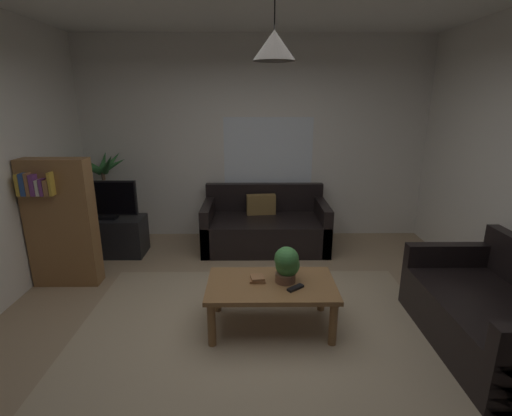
{
  "coord_description": "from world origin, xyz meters",
  "views": [
    {
      "loc": [
        -0.03,
        -2.9,
        1.99
      ],
      "look_at": [
        0.0,
        0.3,
        1.05
      ],
      "focal_mm": 26.27,
      "sensor_mm": 36.0,
      "label": 1
    }
  ],
  "objects_px": {
    "book_on_table_1": "(257,278)",
    "potted_plant_on_table": "(287,264)",
    "bookshelf_corner": "(61,222)",
    "book_on_table_0": "(258,281)",
    "couch_right_side": "(495,317)",
    "tv": "(105,199)",
    "potted_palm_corner": "(104,198)",
    "couch_under_window": "(265,228)",
    "coffee_table": "(271,290)",
    "tv_stand": "(110,236)",
    "remote_on_table_0": "(295,288)",
    "pendant_lamp": "(274,45)"
  },
  "relations": [
    {
      "from": "couch_under_window",
      "to": "potted_plant_on_table",
      "type": "relative_size",
      "value": 5.12
    },
    {
      "from": "tv",
      "to": "potted_palm_corner",
      "type": "height_order",
      "value": "potted_palm_corner"
    },
    {
      "from": "potted_plant_on_table",
      "to": "tv",
      "type": "bearing_deg",
      "value": 143.29
    },
    {
      "from": "potted_plant_on_table",
      "to": "remote_on_table_0",
      "type": "bearing_deg",
      "value": -65.77
    },
    {
      "from": "potted_plant_on_table",
      "to": "pendant_lamp",
      "type": "relative_size",
      "value": 0.57
    },
    {
      "from": "couch_right_side",
      "to": "couch_under_window",
      "type": "bearing_deg",
      "value": -140.91
    },
    {
      "from": "couch_under_window",
      "to": "book_on_table_0",
      "type": "xyz_separation_m",
      "value": [
        -0.13,
        -1.89,
        0.17
      ]
    },
    {
      "from": "book_on_table_0",
      "to": "potted_plant_on_table",
      "type": "xyz_separation_m",
      "value": [
        0.25,
        0.0,
        0.16
      ]
    },
    {
      "from": "potted_plant_on_table",
      "to": "potted_palm_corner",
      "type": "bearing_deg",
      "value": 138.8
    },
    {
      "from": "tv_stand",
      "to": "potted_palm_corner",
      "type": "bearing_deg",
      "value": 114.81
    },
    {
      "from": "bookshelf_corner",
      "to": "book_on_table_0",
      "type": "bearing_deg",
      "value": -21.59
    },
    {
      "from": "potted_palm_corner",
      "to": "pendant_lamp",
      "type": "bearing_deg",
      "value": -43.37
    },
    {
      "from": "potted_palm_corner",
      "to": "bookshelf_corner",
      "type": "xyz_separation_m",
      "value": [
        0.02,
        -1.25,
        0.07
      ]
    },
    {
      "from": "couch_right_side",
      "to": "book_on_table_0",
      "type": "height_order",
      "value": "couch_right_side"
    },
    {
      "from": "couch_under_window",
      "to": "potted_palm_corner",
      "type": "bearing_deg",
      "value": 175.05
    },
    {
      "from": "book_on_table_1",
      "to": "potted_plant_on_table",
      "type": "xyz_separation_m",
      "value": [
        0.26,
        -0.01,
        0.14
      ]
    },
    {
      "from": "coffee_table",
      "to": "bookshelf_corner",
      "type": "height_order",
      "value": "bookshelf_corner"
    },
    {
      "from": "couch_under_window",
      "to": "bookshelf_corner",
      "type": "bearing_deg",
      "value": -154.66
    },
    {
      "from": "tv",
      "to": "bookshelf_corner",
      "type": "bearing_deg",
      "value": -103.23
    },
    {
      "from": "potted_palm_corner",
      "to": "couch_under_window",
      "type": "bearing_deg",
      "value": -4.95
    },
    {
      "from": "tv_stand",
      "to": "tv",
      "type": "distance_m",
      "value": 0.5
    },
    {
      "from": "book_on_table_0",
      "to": "potted_plant_on_table",
      "type": "height_order",
      "value": "potted_plant_on_table"
    },
    {
      "from": "coffee_table",
      "to": "book_on_table_0",
      "type": "xyz_separation_m",
      "value": [
        -0.12,
        0.03,
        0.08
      ]
    },
    {
      "from": "book_on_table_1",
      "to": "bookshelf_corner",
      "type": "xyz_separation_m",
      "value": [
        -2.1,
        0.82,
        0.25
      ]
    },
    {
      "from": "book_on_table_0",
      "to": "book_on_table_1",
      "type": "relative_size",
      "value": 1.19
    },
    {
      "from": "couch_under_window",
      "to": "pendant_lamp",
      "type": "relative_size",
      "value": 2.92
    },
    {
      "from": "book_on_table_1",
      "to": "potted_plant_on_table",
      "type": "height_order",
      "value": "potted_plant_on_table"
    },
    {
      "from": "book_on_table_1",
      "to": "coffee_table",
      "type": "bearing_deg",
      "value": -18.8
    },
    {
      "from": "couch_under_window",
      "to": "coffee_table",
      "type": "bearing_deg",
      "value": -90.29
    },
    {
      "from": "pendant_lamp",
      "to": "remote_on_table_0",
      "type": "bearing_deg",
      "value": -28.32
    },
    {
      "from": "coffee_table",
      "to": "remote_on_table_0",
      "type": "relative_size",
      "value": 7.04
    },
    {
      "from": "couch_under_window",
      "to": "couch_right_side",
      "type": "distance_m",
      "value": 2.86
    },
    {
      "from": "potted_palm_corner",
      "to": "pendant_lamp",
      "type": "height_order",
      "value": "pendant_lamp"
    },
    {
      "from": "remote_on_table_0",
      "to": "couch_right_side",
      "type": "bearing_deg",
      "value": 44.68
    },
    {
      "from": "tv",
      "to": "pendant_lamp",
      "type": "bearing_deg",
      "value": -39.1
    },
    {
      "from": "remote_on_table_0",
      "to": "potted_palm_corner",
      "type": "bearing_deg",
      "value": -170.75
    },
    {
      "from": "remote_on_table_0",
      "to": "pendant_lamp",
      "type": "height_order",
      "value": "pendant_lamp"
    },
    {
      "from": "couch_right_side",
      "to": "book_on_table_0",
      "type": "xyz_separation_m",
      "value": [
        -1.93,
        0.33,
        0.17
      ]
    },
    {
      "from": "couch_under_window",
      "to": "potted_plant_on_table",
      "type": "bearing_deg",
      "value": -86.16
    },
    {
      "from": "couch_right_side",
      "to": "coffee_table",
      "type": "relative_size",
      "value": 1.31
    },
    {
      "from": "book_on_table_1",
      "to": "tv_stand",
      "type": "distance_m",
      "value": 2.52
    },
    {
      "from": "remote_on_table_0",
      "to": "coffee_table",
      "type": "bearing_deg",
      "value": -156.73
    },
    {
      "from": "tv",
      "to": "potted_palm_corner",
      "type": "bearing_deg",
      "value": 113.78
    },
    {
      "from": "couch_under_window",
      "to": "tv",
      "type": "xyz_separation_m",
      "value": [
        -2.04,
        -0.26,
        0.48
      ]
    },
    {
      "from": "tv_stand",
      "to": "remote_on_table_0",
      "type": "bearing_deg",
      "value": -38.58
    },
    {
      "from": "potted_plant_on_table",
      "to": "bookshelf_corner",
      "type": "bearing_deg",
      "value": 160.66
    },
    {
      "from": "potted_plant_on_table",
      "to": "tv",
      "type": "relative_size",
      "value": 0.41
    },
    {
      "from": "book_on_table_0",
      "to": "potted_plant_on_table",
      "type": "distance_m",
      "value": 0.3
    },
    {
      "from": "bookshelf_corner",
      "to": "couch_right_side",
      "type": "bearing_deg",
      "value": -16.12
    },
    {
      "from": "couch_under_window",
      "to": "coffee_table",
      "type": "height_order",
      "value": "couch_under_window"
    }
  ]
}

